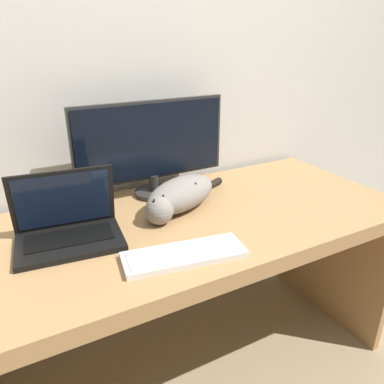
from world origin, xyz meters
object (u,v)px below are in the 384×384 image
at_px(cat, 179,195).
at_px(laptop, 68,228).
at_px(monitor, 152,146).
at_px(external_keyboard, 184,255).

bearing_deg(cat, laptop, 161.91).
bearing_deg(laptop, monitor, 36.02).
height_order(laptop, cat, laptop).
bearing_deg(monitor, cat, -80.69).
distance_m(monitor, external_keyboard, 0.56).
distance_m(external_keyboard, cat, 0.35).
height_order(external_keyboard, cat, cat).
bearing_deg(cat, external_keyboard, -137.76).
xyz_separation_m(monitor, external_keyboard, (-0.11, -0.51, -0.21)).
bearing_deg(laptop, cat, 11.87).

